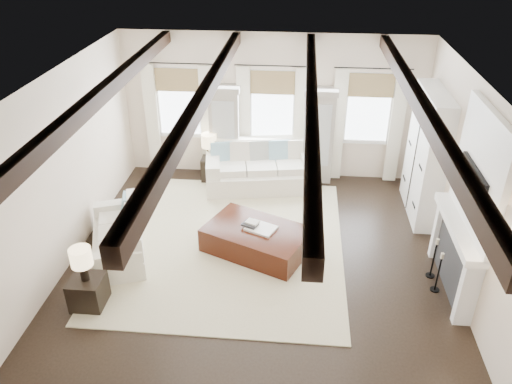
# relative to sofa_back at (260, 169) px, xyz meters

# --- Properties ---
(ground) EXTENTS (7.50, 7.50, 0.00)m
(ground) POSITION_rel_sofa_back_xyz_m (0.20, -3.12, -0.41)
(ground) COLOR black
(ground) RESTS_ON ground
(room_shell) EXTENTS (6.54, 7.54, 3.22)m
(room_shell) POSITION_rel_sofa_back_xyz_m (0.95, -2.23, 1.48)
(room_shell) COLOR #F2DFC8
(room_shell) RESTS_ON ground
(area_rug) EXTENTS (4.15, 4.67, 0.02)m
(area_rug) POSITION_rel_sofa_back_xyz_m (-0.40, -2.26, -0.40)
(area_rug) COLOR beige
(area_rug) RESTS_ON ground
(sofa_back) EXTENTS (2.49, 1.44, 1.01)m
(sofa_back) POSITION_rel_sofa_back_xyz_m (0.00, 0.00, 0.00)
(sofa_back) COLOR white
(sofa_back) RESTS_ON ground
(sofa_left) EXTENTS (1.41, 2.02, 0.79)m
(sofa_left) POSITION_rel_sofa_back_xyz_m (-2.24, -2.71, -0.09)
(sofa_left) COLOR white
(sofa_left) RESTS_ON ground
(ottoman) EXTENTS (2.06, 1.72, 0.46)m
(ottoman) POSITION_rel_sofa_back_xyz_m (0.14, -2.43, -0.18)
(ottoman) COLOR black
(ottoman) RESTS_ON ground
(tray) EXTENTS (0.61, 0.55, 0.04)m
(tray) POSITION_rel_sofa_back_xyz_m (0.22, -2.44, 0.07)
(tray) COLOR white
(tray) RESTS_ON ottoman
(book_lower) EXTENTS (0.32, 0.29, 0.04)m
(book_lower) POSITION_rel_sofa_back_xyz_m (0.02, -2.39, 0.11)
(book_lower) COLOR #262628
(book_lower) RESTS_ON tray
(book_upper) EXTENTS (0.27, 0.24, 0.03)m
(book_upper) POSITION_rel_sofa_back_xyz_m (0.06, -2.36, 0.15)
(book_upper) COLOR beige
(book_upper) RESTS_ON book_lower
(side_table_front) EXTENTS (0.50, 0.50, 0.50)m
(side_table_front) POSITION_rel_sofa_back_xyz_m (-2.30, -4.08, -0.16)
(side_table_front) COLOR black
(side_table_front) RESTS_ON ground
(lamp_front) EXTENTS (0.32, 0.32, 0.56)m
(lamp_front) POSITION_rel_sofa_back_xyz_m (-2.30, -4.08, 0.47)
(lamp_front) COLOR black
(lamp_front) RESTS_ON side_table_front
(side_table_back) EXTENTS (0.37, 0.37, 0.55)m
(side_table_back) POSITION_rel_sofa_back_xyz_m (-1.14, 0.14, -0.13)
(side_table_back) COLOR black
(side_table_back) RESTS_ON ground
(lamp_back) EXTENTS (0.33, 0.33, 0.57)m
(lamp_back) POSITION_rel_sofa_back_xyz_m (-1.14, 0.14, 0.53)
(lamp_back) COLOR black
(lamp_back) RESTS_ON side_table_back
(candlestick_near) EXTENTS (0.15, 0.15, 0.73)m
(candlestick_near) POSITION_rel_sofa_back_xyz_m (3.10, -3.24, -0.10)
(candlestick_near) COLOR black
(candlestick_near) RESTS_ON ground
(candlestick_far) EXTENTS (0.15, 0.15, 0.75)m
(candlestick_far) POSITION_rel_sofa_back_xyz_m (3.10, -2.88, -0.10)
(candlestick_far) COLOR black
(candlestick_far) RESTS_ON ground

